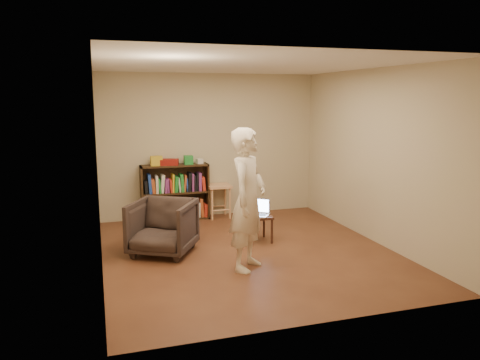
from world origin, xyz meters
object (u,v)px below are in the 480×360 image
object	(u,v)px
person	(248,200)
laptop	(258,211)
armchair	(163,227)
bookshelf	(175,196)
stool	(219,191)
side_table	(257,220)

from	to	relation	value
person	laptop	bearing A→B (deg)	14.34
armchair	person	world-z (taller)	person
bookshelf	person	size ratio (longest dim) A/B	0.66
bookshelf	person	xyz separation A→B (m)	(0.49, -2.70, 0.46)
bookshelf	person	bearing A→B (deg)	-79.80
stool	armchair	world-z (taller)	armchair
armchair	laptop	xyz separation A→B (m)	(1.48, 0.17, 0.08)
bookshelf	armchair	distance (m)	1.87
bookshelf	stool	distance (m)	0.80
bookshelf	person	world-z (taller)	person
stool	bookshelf	bearing A→B (deg)	175.38
bookshelf	stool	bearing A→B (deg)	-4.62
laptop	person	bearing A→B (deg)	-78.83
stool	person	world-z (taller)	person
armchair	side_table	xyz separation A→B (m)	(1.46, 0.15, -0.04)
armchair	person	xyz separation A→B (m)	(0.96, -0.90, 0.52)
armchair	person	distance (m)	1.42
side_table	person	size ratio (longest dim) A/B	0.23
laptop	person	xyz separation A→B (m)	(-0.51, -1.06, 0.44)
bookshelf	armchair	bearing A→B (deg)	-104.73
side_table	armchair	bearing A→B (deg)	-174.23
bookshelf	laptop	xyz separation A→B (m)	(1.00, -1.64, 0.03)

